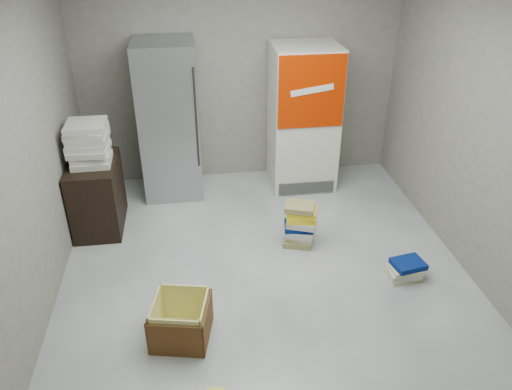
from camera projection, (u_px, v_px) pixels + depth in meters
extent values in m
plane|color=silver|center=(270.00, 291.00, 4.75)|extent=(5.00, 5.00, 0.00)
cube|color=gray|center=(240.00, 72.00, 6.20)|extent=(4.00, 0.04, 2.80)
cube|color=gray|center=(15.00, 175.00, 3.82)|extent=(0.04, 5.00, 2.80)
cube|color=gray|center=(502.00, 145.00, 4.29)|extent=(0.04, 5.00, 2.80)
cube|color=#ACAEB4|center=(169.00, 121.00, 6.00)|extent=(0.70, 0.70, 1.90)
cylinder|color=#333333|center=(196.00, 119.00, 5.65)|extent=(0.02, 0.02, 1.19)
cube|color=silver|center=(303.00, 118.00, 6.22)|extent=(0.80, 0.70, 1.80)
cube|color=#BC2400|center=(312.00, 92.00, 5.69)|extent=(0.78, 0.02, 0.85)
cube|color=white|center=(312.00, 90.00, 5.66)|extent=(0.50, 0.01, 0.14)
cube|color=#3F3F3F|center=(306.00, 188.00, 6.31)|extent=(0.70, 0.02, 0.15)
cube|color=black|center=(97.00, 195.00, 5.55)|extent=(0.50, 0.80, 0.80)
cube|color=silver|center=(92.00, 160.00, 5.33)|extent=(0.41, 0.41, 0.06)
cube|color=silver|center=(91.00, 154.00, 5.31)|extent=(0.43, 0.43, 0.06)
cube|color=silver|center=(89.00, 149.00, 5.26)|extent=(0.42, 0.42, 0.06)
cube|color=silver|center=(87.00, 143.00, 5.24)|extent=(0.41, 0.41, 0.06)
cube|color=silver|center=(88.00, 137.00, 5.21)|extent=(0.41, 0.41, 0.06)
cube|color=silver|center=(86.00, 132.00, 5.18)|extent=(0.42, 0.42, 0.06)
cube|color=silver|center=(86.00, 126.00, 5.15)|extent=(0.40, 0.40, 0.06)
cube|color=olive|center=(298.00, 241.00, 5.42)|extent=(0.36, 0.31, 0.06)
cube|color=beige|center=(299.00, 235.00, 5.40)|extent=(0.37, 0.34, 0.06)
cube|color=#B9B6B1|center=(300.00, 232.00, 5.35)|extent=(0.37, 0.34, 0.07)
cube|color=navy|center=(299.00, 226.00, 5.34)|extent=(0.34, 0.28, 0.05)
cube|color=#B9B6B1|center=(302.00, 222.00, 5.29)|extent=(0.37, 0.33, 0.06)
cube|color=yellow|center=(301.00, 217.00, 5.27)|extent=(0.33, 0.28, 0.07)
cube|color=yellow|center=(302.00, 211.00, 5.23)|extent=(0.36, 0.32, 0.07)
cube|color=olive|center=(300.00, 207.00, 5.19)|extent=(0.36, 0.32, 0.06)
cube|color=beige|center=(403.00, 275.00, 4.93)|extent=(0.32, 0.26, 0.05)
cube|color=#B9B6B1|center=(404.00, 272.00, 4.90)|extent=(0.31, 0.24, 0.05)
cube|color=beige|center=(406.00, 268.00, 4.88)|extent=(0.30, 0.24, 0.04)
cube|color=navy|center=(408.00, 264.00, 4.86)|extent=(0.34, 0.28, 0.06)
cube|color=gold|center=(182.00, 335.00, 4.26)|extent=(0.52, 0.52, 0.01)
cube|color=brown|center=(186.00, 303.00, 4.37)|extent=(0.46, 0.11, 0.33)
cube|color=brown|center=(175.00, 342.00, 3.98)|extent=(0.46, 0.11, 0.33)
cube|color=brown|center=(154.00, 320.00, 4.19)|extent=(0.11, 0.46, 0.33)
cube|color=brown|center=(208.00, 323.00, 4.16)|extent=(0.11, 0.46, 0.33)
cube|color=gold|center=(186.00, 302.00, 4.34)|extent=(0.42, 0.10, 0.38)
cube|color=gold|center=(175.00, 338.00, 3.99)|extent=(0.42, 0.10, 0.38)
cube|color=gold|center=(156.00, 318.00, 4.18)|extent=(0.10, 0.42, 0.38)
cube|color=gold|center=(205.00, 321.00, 4.15)|extent=(0.10, 0.42, 0.38)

